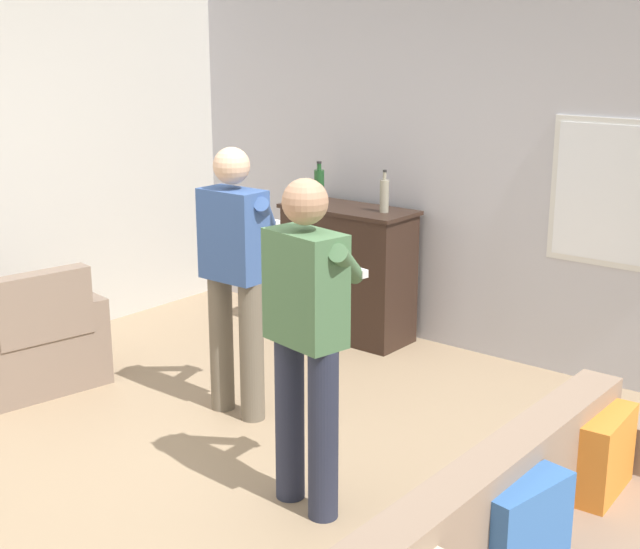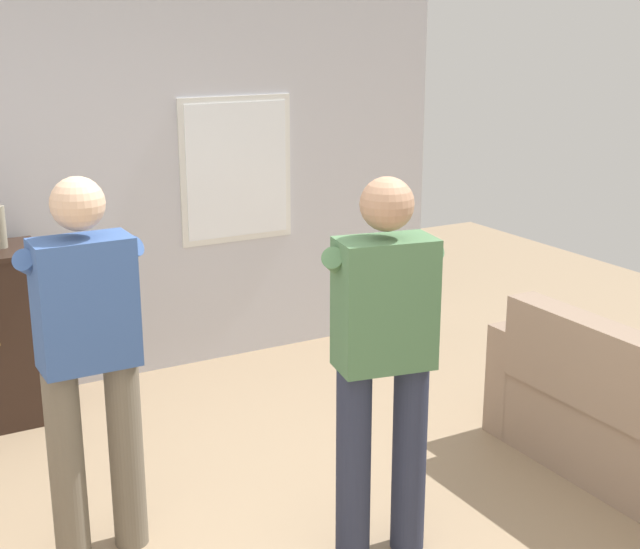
{
  "view_description": "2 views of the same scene",
  "coord_description": "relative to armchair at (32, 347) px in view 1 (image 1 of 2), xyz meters",
  "views": [
    {
      "loc": [
        3.2,
        -3.05,
        2.33
      ],
      "look_at": [
        0.44,
        0.38,
        1.13
      ],
      "focal_mm": 50.0,
      "sensor_mm": 36.0,
      "label": 1
    },
    {
      "loc": [
        -1.33,
        -2.83,
        2.27
      ],
      "look_at": [
        0.44,
        0.33,
        1.24
      ],
      "focal_mm": 50.0,
      "sensor_mm": 36.0,
      "label": 2
    }
  ],
  "objects": [
    {
      "name": "ground",
      "position": [
        1.84,
        -0.12,
        -0.29
      ],
      "size": [
        10.4,
        10.4,
        0.0
      ],
      "primitive_type": "plane",
      "color": "#9E8466"
    },
    {
      "name": "wall_back_with_window",
      "position": [
        1.86,
        2.54,
        1.11
      ],
      "size": [
        5.2,
        0.15,
        2.8
      ],
      "color": "silver",
      "rests_on": "ground"
    },
    {
      "name": "armchair",
      "position": [
        0.0,
        0.0,
        0.0
      ],
      "size": [
        0.78,
        0.98,
        0.85
      ],
      "color": "#7F6B5B",
      "rests_on": "ground"
    },
    {
      "name": "sideboard_cabinet",
      "position": [
        1.01,
        2.18,
        0.23
      ],
      "size": [
        1.05,
        0.49,
        1.03
      ],
      "color": "black",
      "rests_on": "ground"
    },
    {
      "name": "bottle_wine_green",
      "position": [
        0.72,
        2.17,
        0.88
      ],
      "size": [
        0.08,
        0.08,
        0.33
      ],
      "color": "#1E4C23",
      "rests_on": "sideboard_cabinet"
    },
    {
      "name": "bottle_liquor_amber",
      "position": [
        1.33,
        2.19,
        0.87
      ],
      "size": [
        0.07,
        0.07,
        0.32
      ],
      "color": "gray",
      "rests_on": "sideboard_cabinet"
    },
    {
      "name": "person_standing_left",
      "position": [
        1.37,
        0.57,
        0.65
      ],
      "size": [
        0.56,
        0.47,
        1.68
      ],
      "color": "#6B6051",
      "rests_on": "ground"
    },
    {
      "name": "person_standing_right",
      "position": [
        2.44,
        -0.04,
        0.65
      ],
      "size": [
        0.55,
        0.51,
        1.68
      ],
      "color": "#282D42",
      "rests_on": "ground"
    }
  ]
}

